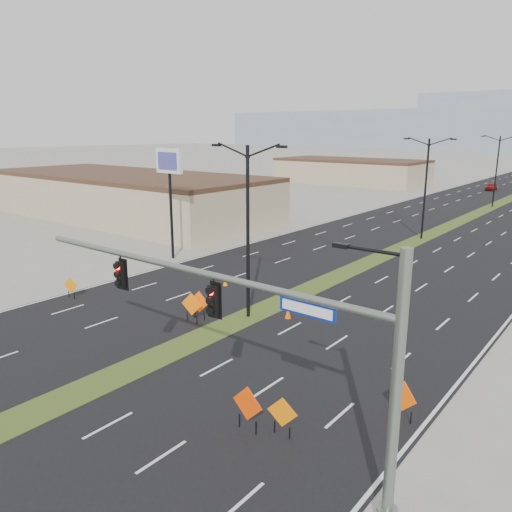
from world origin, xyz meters
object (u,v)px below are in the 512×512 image
Objects in this scene: signal_mast at (257,326)px; cone_1 at (323,302)px; construction_sign_0 at (71,286)px; pole_sign_west at (169,170)px; streetlight_1 at (426,186)px; streetlight_2 at (497,169)px; construction_sign_3 at (247,405)px; cone_0 at (288,313)px; cone_2 at (356,309)px; car_left at (492,187)px; streetlight_0 at (248,227)px; construction_sign_2 at (192,305)px; construction_sign_4 at (282,414)px; cone_3 at (225,282)px; construction_sign_1 at (199,303)px; construction_sign_5 at (403,398)px.

signal_mast reaches higher than cone_1.
signal_mast is 11.38× the size of construction_sign_0.
streetlight_1 is at bearing 60.49° from pole_sign_west.
construction_sign_3 is at bearing -83.58° from streetlight_2.
cone_0 is 4.28m from cone_2.
cone_1 is (7.99, -73.43, -0.42)m from car_left.
pole_sign_west is (-18.76, 2.30, 7.33)m from cone_2.
cone_0 is 3.08m from cone_1.
streetlight_0 reaches higher than construction_sign_2.
cone_1 is (-6.02, 14.30, -4.52)m from signal_mast.
cone_2 is (16.08, 9.13, -0.57)m from construction_sign_0.
car_left is 6.43× the size of cone_0.
cone_1 is at bearing 110.29° from construction_sign_3.
streetlight_0 is at bearing 121.17° from construction_sign_4.
cone_3 is 0.06× the size of pole_sign_west.
streetlight_0 reaches higher than cone_0.
streetlight_1 is 15.91× the size of cone_0.
cone_0 is (-6.50, 9.73, -0.59)m from construction_sign_4.
construction_sign_3 is at bearing -169.35° from construction_sign_4.
pole_sign_west is (-14.02, 6.84, 2.18)m from streetlight_0.
car_left is at bearing 84.47° from construction_sign_1.
cone_2 is (-2.57, 13.54, -0.80)m from construction_sign_3.
streetlight_2 reaches higher than cone_1.
pole_sign_west is at bearing -105.92° from streetlight_2.
construction_sign_1 is (-2.00, -58.07, -4.40)m from streetlight_2.
construction_sign_1 is 0.97× the size of construction_sign_2.
cone_0 is (13.33, 5.85, -0.52)m from construction_sign_0.
construction_sign_3 is at bearing -32.18° from construction_sign_0.
streetlight_0 is 8.17m from cone_3.
construction_sign_0 is (-5.88, -82.32, 0.15)m from car_left.
signal_mast is 66.56m from streetlight_2.
cone_3 is at bearing 103.05° from construction_sign_2.
construction_sign_2 is 13.67m from construction_sign_5.
construction_sign_0 is 10.37m from cone_3.
streetlight_0 is 2.47× the size of car_left.
pole_sign_west is at bearing 171.26° from cone_1.
streetlight_2 reaches higher than pole_sign_west.
streetlight_1 is 2.47× the size of car_left.
construction_sign_1 is 6.63m from cone_3.
streetlight_2 is 6.50× the size of construction_sign_4.
construction_sign_2 is 11.98m from construction_sign_4.
signal_mast is at bearing -67.17° from cone_1.
streetlight_0 is 5.63× the size of construction_sign_2.
cone_3 reaches higher than cone_1.
cone_3 is (-9.89, -0.82, 0.01)m from cone_2.
cone_0 is (-6.56, 11.27, -4.48)m from signal_mast.
streetlight_0 is 5.78× the size of construction_sign_1.
signal_mast is at bearing -34.10° from construction_sign_0.
car_left is 87.32m from construction_sign_4.
streetlight_1 is 1.00× the size of streetlight_2.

